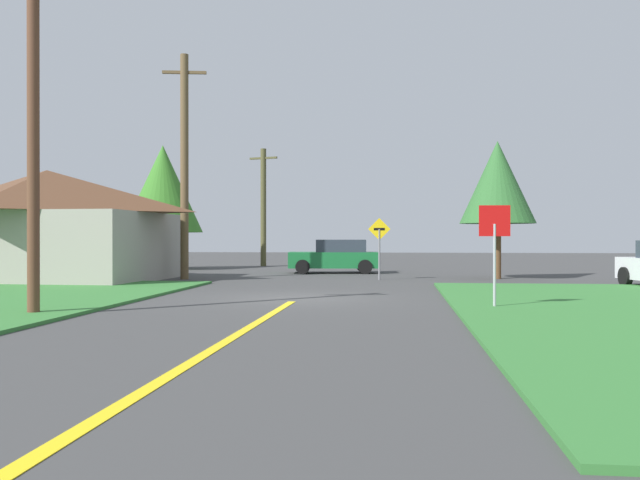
{
  "coord_description": "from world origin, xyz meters",
  "views": [
    {
      "loc": [
        2.8,
        -19.14,
        1.72
      ],
      "look_at": [
        0.16,
        4.29,
        1.63
      ],
      "focal_mm": 38.58,
      "sensor_mm": 36.0,
      "label": 1
    }
  ],
  "objects_px": {
    "car_approaching_junction": "(335,256)",
    "utility_pole_far": "(263,206)",
    "utility_pole_mid": "(184,165)",
    "utility_pole_near": "(33,132)",
    "oak_tree_left": "(163,189)",
    "barn": "(47,225)",
    "pine_tree_center": "(497,183)",
    "stop_sign": "(495,236)",
    "direction_sign": "(379,241)"
  },
  "relations": [
    {
      "from": "car_approaching_junction",
      "to": "utility_pole_far",
      "type": "relative_size",
      "value": 0.64
    },
    {
      "from": "car_approaching_junction",
      "to": "utility_pole_far",
      "type": "bearing_deg",
      "value": -62.54
    },
    {
      "from": "utility_pole_mid",
      "to": "utility_pole_near",
      "type": "bearing_deg",
      "value": -86.69
    },
    {
      "from": "oak_tree_left",
      "to": "utility_pole_mid",
      "type": "bearing_deg",
      "value": -65.29
    },
    {
      "from": "utility_pole_mid",
      "to": "oak_tree_left",
      "type": "bearing_deg",
      "value": 114.71
    },
    {
      "from": "utility_pole_near",
      "to": "utility_pole_far",
      "type": "height_order",
      "value": "utility_pole_near"
    },
    {
      "from": "utility_pole_far",
      "to": "oak_tree_left",
      "type": "xyz_separation_m",
      "value": [
        -4.59,
        -4.74,
        0.73
      ]
    },
    {
      "from": "barn",
      "to": "pine_tree_center",
      "type": "bearing_deg",
      "value": 9.57
    },
    {
      "from": "utility_pole_near",
      "to": "barn",
      "type": "relative_size",
      "value": 0.85
    },
    {
      "from": "stop_sign",
      "to": "barn",
      "type": "height_order",
      "value": "barn"
    },
    {
      "from": "utility_pole_mid",
      "to": "car_approaching_junction",
      "type": "bearing_deg",
      "value": 44.3
    },
    {
      "from": "utility_pole_far",
      "to": "direction_sign",
      "type": "xyz_separation_m",
      "value": [
        7.29,
        -12.67,
        -2.06
      ]
    },
    {
      "from": "direction_sign",
      "to": "oak_tree_left",
      "type": "xyz_separation_m",
      "value": [
        -11.87,
        7.93,
        2.79
      ]
    },
    {
      "from": "utility_pole_far",
      "to": "car_approaching_junction",
      "type": "bearing_deg",
      "value": -56.39
    },
    {
      "from": "car_approaching_junction",
      "to": "stop_sign",
      "type": "bearing_deg",
      "value": 101.81
    },
    {
      "from": "car_approaching_junction",
      "to": "direction_sign",
      "type": "relative_size",
      "value": 1.79
    },
    {
      "from": "utility_pole_near",
      "to": "pine_tree_center",
      "type": "distance_m",
      "value": 19.24
    },
    {
      "from": "utility_pole_mid",
      "to": "pine_tree_center",
      "type": "height_order",
      "value": "utility_pole_mid"
    },
    {
      "from": "barn",
      "to": "direction_sign",
      "type": "bearing_deg",
      "value": 7.66
    },
    {
      "from": "utility_pole_near",
      "to": "car_approaching_junction",
      "type": "bearing_deg",
      "value": 75.16
    },
    {
      "from": "car_approaching_junction",
      "to": "pine_tree_center",
      "type": "distance_m",
      "value": 8.7
    },
    {
      "from": "utility_pole_mid",
      "to": "utility_pole_far",
      "type": "height_order",
      "value": "utility_pole_mid"
    },
    {
      "from": "pine_tree_center",
      "to": "barn",
      "type": "distance_m",
      "value": 18.5
    },
    {
      "from": "utility_pole_far",
      "to": "pine_tree_center",
      "type": "relative_size",
      "value": 1.23
    },
    {
      "from": "utility_pole_far",
      "to": "direction_sign",
      "type": "bearing_deg",
      "value": -60.1
    },
    {
      "from": "car_approaching_junction",
      "to": "utility_pole_mid",
      "type": "height_order",
      "value": "utility_pole_mid"
    },
    {
      "from": "utility_pole_mid",
      "to": "barn",
      "type": "relative_size",
      "value": 1.01
    },
    {
      "from": "utility_pole_mid",
      "to": "pine_tree_center",
      "type": "relative_size",
      "value": 1.61
    },
    {
      "from": "barn",
      "to": "car_approaching_junction",
      "type": "bearing_deg",
      "value": 31.96
    },
    {
      "from": "utility_pole_near",
      "to": "pine_tree_center",
      "type": "height_order",
      "value": "utility_pole_near"
    },
    {
      "from": "utility_pole_near",
      "to": "utility_pole_mid",
      "type": "distance_m",
      "value": 13.22
    },
    {
      "from": "pine_tree_center",
      "to": "barn",
      "type": "relative_size",
      "value": 0.63
    },
    {
      "from": "utility_pole_mid",
      "to": "direction_sign",
      "type": "distance_m",
      "value": 8.61
    },
    {
      "from": "utility_pole_far",
      "to": "direction_sign",
      "type": "distance_m",
      "value": 14.76
    },
    {
      "from": "direction_sign",
      "to": "pine_tree_center",
      "type": "height_order",
      "value": "pine_tree_center"
    },
    {
      "from": "direction_sign",
      "to": "pine_tree_center",
      "type": "xyz_separation_m",
      "value": [
        4.88,
        1.27,
        2.45
      ]
    },
    {
      "from": "car_approaching_junction",
      "to": "oak_tree_left",
      "type": "bearing_deg",
      "value": -22.58
    },
    {
      "from": "car_approaching_junction",
      "to": "pine_tree_center",
      "type": "bearing_deg",
      "value": 145.66
    },
    {
      "from": "utility_pole_mid",
      "to": "oak_tree_left",
      "type": "xyz_separation_m",
      "value": [
        -3.88,
        8.44,
        -0.37
      ]
    },
    {
      "from": "stop_sign",
      "to": "car_approaching_junction",
      "type": "distance_m",
      "value": 17.18
    },
    {
      "from": "utility_pole_near",
      "to": "oak_tree_left",
      "type": "xyz_separation_m",
      "value": [
        -4.65,
        21.62,
        0.31
      ]
    },
    {
      "from": "utility_pole_far",
      "to": "barn",
      "type": "xyz_separation_m",
      "value": [
        -5.99,
        -14.46,
        -1.41
      ]
    },
    {
      "from": "direction_sign",
      "to": "pine_tree_center",
      "type": "bearing_deg",
      "value": 14.65
    },
    {
      "from": "utility_pole_far",
      "to": "pine_tree_center",
      "type": "distance_m",
      "value": 16.67
    },
    {
      "from": "utility_pole_mid",
      "to": "oak_tree_left",
      "type": "relative_size",
      "value": 1.38
    },
    {
      "from": "utility_pole_near",
      "to": "direction_sign",
      "type": "height_order",
      "value": "utility_pole_near"
    },
    {
      "from": "utility_pole_near",
      "to": "oak_tree_left",
      "type": "bearing_deg",
      "value": 102.13
    },
    {
      "from": "stop_sign",
      "to": "pine_tree_center",
      "type": "xyz_separation_m",
      "value": [
        1.84,
        12.5,
        2.26
      ]
    },
    {
      "from": "utility_pole_near",
      "to": "direction_sign",
      "type": "relative_size",
      "value": 3.1
    },
    {
      "from": "oak_tree_left",
      "to": "car_approaching_junction",
      "type": "bearing_deg",
      "value": -16.43
    }
  ]
}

